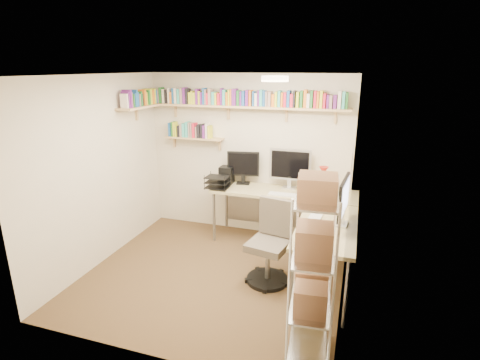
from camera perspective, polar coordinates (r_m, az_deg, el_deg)
name	(u,v)px	position (r m, az deg, el deg)	size (l,w,h in m)	color
ground	(214,275)	(5.02, -4.04, -14.19)	(3.20, 3.20, 0.00)	#49361F
room_shell	(211,159)	(4.42, -4.39, 3.26)	(3.24, 3.04, 2.52)	beige
wall_shelves	(217,106)	(5.69, -3.55, 11.24)	(3.12, 1.09, 0.79)	tan
corner_desk	(283,198)	(5.31, 6.63, -2.71)	(2.20, 2.15, 1.43)	tan
office_chair	(270,248)	(4.72, 4.59, -10.27)	(0.55, 0.57, 1.04)	black
wire_rack	(313,258)	(3.25, 11.10, -11.54)	(0.42, 0.76, 1.79)	silver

